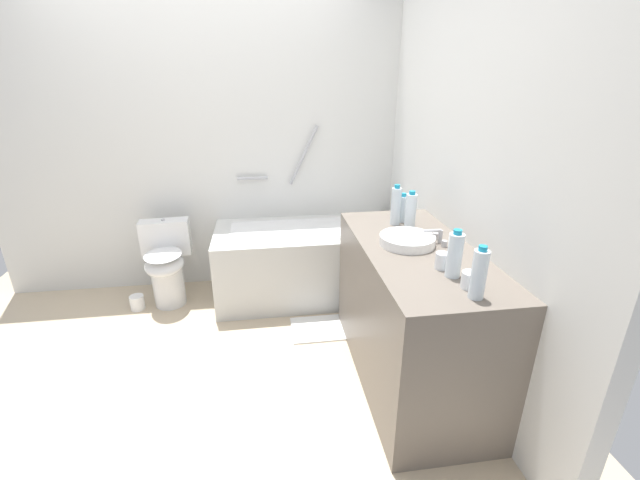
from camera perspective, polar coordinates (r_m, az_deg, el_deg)
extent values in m
plane|color=#C1AD8E|center=(2.94, -15.19, -15.64)|extent=(4.12, 4.12, 0.00)
cube|color=silver|center=(3.60, -15.02, 11.67)|extent=(3.52, 0.10, 2.32)
cube|color=silver|center=(2.68, 18.77, 7.99)|extent=(0.10, 2.70, 2.32)
cube|color=silver|center=(3.46, -2.09, -3.09)|extent=(1.46, 0.71, 0.59)
cube|color=white|center=(3.36, -2.15, 0.86)|extent=(1.19, 0.51, 0.09)
cylinder|color=#B1B1B6|center=(3.43, 7.30, 2.59)|extent=(0.09, 0.03, 0.03)
cylinder|color=#B1B1B6|center=(3.52, -2.27, 11.68)|extent=(0.25, 0.03, 0.49)
cylinder|color=#B1B1B6|center=(3.54, -9.36, 8.47)|extent=(0.25, 0.03, 0.03)
cylinder|color=white|center=(3.57, -20.31, -5.63)|extent=(0.25, 0.25, 0.37)
ellipsoid|color=white|center=(3.45, -20.80, -3.20)|extent=(0.32, 0.39, 0.15)
ellipsoid|color=white|center=(3.42, -20.99, -1.91)|extent=(0.31, 0.37, 0.02)
cube|color=white|center=(3.60, -20.67, 0.36)|extent=(0.39, 0.17, 0.29)
cylinder|color=#ACACB1|center=(3.55, -20.99, 2.64)|extent=(0.03, 0.03, 0.01)
cube|color=#6B6056|center=(2.54, 12.61, -10.02)|extent=(0.61, 1.35, 0.86)
cylinder|color=white|center=(2.37, 12.02, -0.01)|extent=(0.31, 0.31, 0.05)
cylinder|color=#AFAFB4|center=(2.44, 16.37, 0.47)|extent=(0.02, 0.02, 0.08)
cylinder|color=#AFAFB4|center=(2.40, 15.36, 1.25)|extent=(0.10, 0.02, 0.02)
cylinder|color=#AFAFB4|center=(2.39, 16.89, -0.48)|extent=(0.03, 0.03, 0.04)
cylinder|color=#AFAFB4|center=(2.49, 15.78, 0.55)|extent=(0.03, 0.03, 0.04)
cylinder|color=silver|center=(2.61, 12.49, 3.90)|extent=(0.07, 0.07, 0.22)
cylinder|color=teal|center=(2.57, 12.70, 6.43)|extent=(0.04, 0.04, 0.02)
cylinder|color=silver|center=(1.86, 21.20, -4.51)|extent=(0.07, 0.07, 0.22)
cylinder|color=teal|center=(1.81, 21.71, -1.09)|extent=(0.04, 0.04, 0.02)
cylinder|color=silver|center=(2.72, 11.44, 4.21)|extent=(0.06, 0.06, 0.17)
cylinder|color=teal|center=(2.69, 11.59, 6.17)|extent=(0.03, 0.03, 0.02)
cylinder|color=silver|center=(2.02, 18.20, -2.06)|extent=(0.07, 0.07, 0.21)
cylinder|color=teal|center=(1.98, 18.60, 1.07)|extent=(0.04, 0.04, 0.02)
cylinder|color=silver|center=(2.65, 10.49, 4.60)|extent=(0.06, 0.06, 0.24)
cylinder|color=teal|center=(2.62, 10.68, 7.32)|extent=(0.03, 0.03, 0.02)
cylinder|color=white|center=(2.81, 10.66, 4.14)|extent=(0.07, 0.07, 0.10)
cylinder|color=white|center=(1.96, 20.10, -5.25)|extent=(0.08, 0.08, 0.08)
cylinder|color=white|center=(2.11, 16.61, -2.78)|extent=(0.07, 0.07, 0.08)
cube|color=white|center=(3.13, 1.46, -12.07)|extent=(0.58, 0.33, 0.01)
cylinder|color=white|center=(3.64, -24.05, -7.93)|extent=(0.11, 0.11, 0.12)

